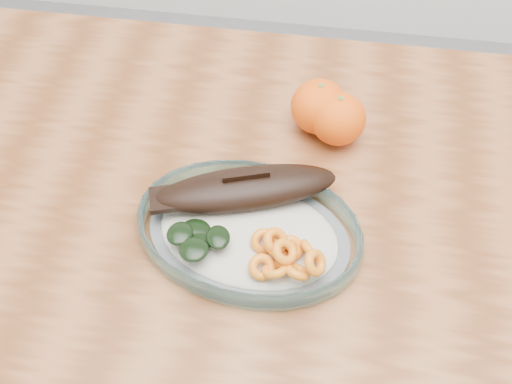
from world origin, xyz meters
TOP-DOWN VIEW (x-y plane):
  - dining_table at (0.00, 0.00)m, footprint 1.20×0.80m
  - plated_meal at (-0.07, -0.03)m, footprint 0.58×0.58m
  - orange_left at (-0.00, 0.18)m, footprint 0.08×0.08m
  - orange_right at (0.03, 0.16)m, footprint 0.08×0.08m

SIDE VIEW (x-z plane):
  - dining_table at x=0.00m, z-range 0.28..1.03m
  - plated_meal at x=-0.07m, z-range 0.73..0.81m
  - orange_right at x=0.03m, z-range 0.75..0.83m
  - orange_left at x=0.00m, z-range 0.75..0.83m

